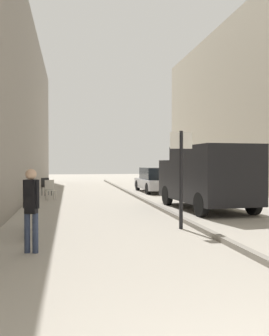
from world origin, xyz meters
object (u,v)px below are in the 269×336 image
(pedestrian_main_foreground, at_px, (31,204))
(bicycle_leaning, at_px, (26,219))
(street_sign_post, at_px, (181,171))
(cafe_chair_by_doorway, at_px, (46,185))
(parked_car, at_px, (156,180))
(cafe_chair_near_window, at_px, (50,188))
(delivery_van, at_px, (207,176))

(pedestrian_main_foreground, relative_size, bicycle_leaning, 0.93)
(street_sign_post, relative_size, bicycle_leaning, 1.47)
(street_sign_post, height_order, cafe_chair_by_doorway, street_sign_post)
(parked_car, relative_size, cafe_chair_near_window, 4.49)
(delivery_van, height_order, cafe_chair_by_doorway, delivery_van)
(delivery_van, bearing_deg, parked_car, 86.26)
(delivery_van, bearing_deg, bicycle_leaning, -153.57)
(street_sign_post, xyz_separation_m, cafe_chair_by_doorway, (-4.13, 10.55, -1.00))
(parked_car, bearing_deg, cafe_chair_by_doorway, -171.34)
(pedestrian_main_foreground, bearing_deg, cafe_chair_by_doorway, 109.29)
(parked_car, bearing_deg, bicycle_leaning, -118.56)
(pedestrian_main_foreground, relative_size, delivery_van, 0.33)
(bicycle_leaning, bearing_deg, pedestrian_main_foreground, -87.01)
(delivery_van, height_order, street_sign_post, street_sign_post)
(pedestrian_main_foreground, xyz_separation_m, cafe_chair_near_window, (-0.14, 9.98, -0.40))
(delivery_van, xyz_separation_m, cafe_chair_near_window, (-5.92, 4.58, -0.72))
(cafe_chair_near_window, height_order, cafe_chair_by_doorway, same)
(pedestrian_main_foreground, bearing_deg, cafe_chair_near_window, 107.89)
(parked_car, xyz_separation_m, bicycle_leaning, (-6.14, -11.55, -0.33))
(parked_car, bearing_deg, cafe_chair_near_window, -150.28)
(street_sign_post, distance_m, bicycle_leaning, 4.13)
(pedestrian_main_foreground, bearing_deg, bicycle_leaning, 116.18)
(pedestrian_main_foreground, relative_size, parked_car, 0.39)
(pedestrian_main_foreground, height_order, bicycle_leaning, pedestrian_main_foreground)
(bicycle_leaning, bearing_deg, street_sign_post, -6.51)
(bicycle_leaning, distance_m, cafe_chair_near_window, 8.06)
(delivery_van, xyz_separation_m, parked_car, (0.05, 8.06, -0.56))
(delivery_van, height_order, bicycle_leaning, delivery_van)
(delivery_van, bearing_deg, pedestrian_main_foreground, -140.29)
(bicycle_leaning, distance_m, cafe_chair_by_doorway, 10.52)
(parked_car, relative_size, cafe_chair_by_doorway, 4.49)
(street_sign_post, xyz_separation_m, cafe_chair_near_window, (-3.79, 8.09, -1.00))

